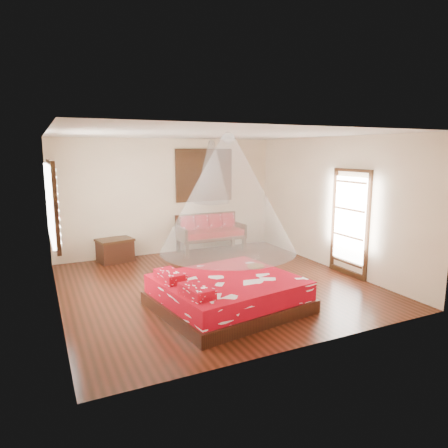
# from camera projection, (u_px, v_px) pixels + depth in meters

# --- Properties ---
(room) EXTENTS (5.54, 5.54, 2.84)m
(room) POSITION_uv_depth(u_px,v_px,m) (215.00, 212.00, 7.36)
(room) COLOR black
(room) RESTS_ON ground
(bed) EXTENTS (2.45, 2.27, 0.65)m
(bed) POSITION_uv_depth(u_px,v_px,m) (227.00, 293.00, 6.42)
(bed) COLOR black
(bed) RESTS_ON floor
(daybed) EXTENTS (1.65, 0.73, 0.94)m
(daybed) POSITION_uv_depth(u_px,v_px,m) (210.00, 231.00, 10.02)
(daybed) COLOR black
(daybed) RESTS_ON floor
(storage_chest) EXTENTS (0.87, 0.71, 0.53)m
(storage_chest) POSITION_uv_depth(u_px,v_px,m) (115.00, 250.00, 9.14)
(storage_chest) COLOR black
(storage_chest) RESTS_ON floor
(shutter_panel) EXTENTS (1.52, 0.06, 1.32)m
(shutter_panel) POSITION_uv_depth(u_px,v_px,m) (204.00, 175.00, 10.08)
(shutter_panel) COLOR black
(shutter_panel) RESTS_ON wall_back
(window_left) EXTENTS (0.10, 1.74, 1.34)m
(window_left) POSITION_uv_depth(u_px,v_px,m) (54.00, 202.00, 6.34)
(window_left) COLOR black
(window_left) RESTS_ON wall_left
(glazed_door) EXTENTS (0.08, 1.02, 2.16)m
(glazed_door) POSITION_uv_depth(u_px,v_px,m) (350.00, 223.00, 8.03)
(glazed_door) COLOR black
(glazed_door) RESTS_ON floor
(wine_tray) EXTENTS (0.29, 0.29, 0.23)m
(wine_tray) POSITION_uv_depth(u_px,v_px,m) (256.00, 263.00, 6.99)
(wine_tray) COLOR brown
(wine_tray) RESTS_ON bed
(mosquito_net_main) EXTENTS (2.14, 2.14, 1.80)m
(mosquito_net_main) POSITION_uv_depth(u_px,v_px,m) (228.00, 194.00, 6.15)
(mosquito_net_main) COLOR white
(mosquito_net_main) RESTS_ON ceiling
(mosquito_net_daybed) EXTENTS (0.87, 0.87, 1.50)m
(mosquito_net_daybed) POSITION_uv_depth(u_px,v_px,m) (212.00, 172.00, 9.64)
(mosquito_net_daybed) COLOR white
(mosquito_net_daybed) RESTS_ON ceiling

